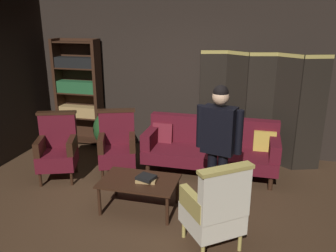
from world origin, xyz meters
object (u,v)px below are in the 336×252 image
object	(u,v)px
coffee_table	(139,183)
standing_figure	(219,140)
folding_screen	(259,107)
potted_plant	(110,131)
velvet_couch	(211,146)
armchair_wing_right	(58,148)
book_tan_leather	(146,180)
book_black_cloth	(146,177)
armchair_gilt_accent	(215,208)
armchair_wing_left	(117,145)
bookshelf	(79,90)

from	to	relation	value
coffee_table	standing_figure	distance (m)	1.20
folding_screen	potted_plant	world-z (taller)	folding_screen
folding_screen	velvet_couch	bearing A→B (deg)	-139.32
velvet_couch	standing_figure	distance (m)	1.40
folding_screen	armchair_wing_right	xyz separation A→B (m)	(-3.01, -1.42, -0.50)
velvet_couch	coffee_table	distance (m)	1.58
folding_screen	book_tan_leather	distance (m)	2.50
standing_figure	coffee_table	bearing A→B (deg)	-171.99
book_tan_leather	book_black_cloth	bearing A→B (deg)	-90.00
potted_plant	book_tan_leather	world-z (taller)	potted_plant
folding_screen	book_tan_leather	size ratio (longest dim) A/B	8.11
velvet_couch	armchair_gilt_accent	distance (m)	1.97
armchair_gilt_accent	potted_plant	size ratio (longest dim) A/B	1.20
armchair_wing_right	standing_figure	bearing A→B (deg)	-10.05
velvet_couch	armchair_wing_left	xyz separation A→B (m)	(-1.44, -0.44, 0.04)
folding_screen	velvet_couch	distance (m)	1.09
velvet_couch	armchair_wing_right	size ratio (longest dim) A/B	2.04
bookshelf	armchair_wing_right	world-z (taller)	bookshelf
folding_screen	potted_plant	size ratio (longest dim) A/B	2.40
bookshelf	armchair_wing_left	world-z (taller)	bookshelf
armchair_wing_right	armchair_gilt_accent	bearing A→B (deg)	-23.71
potted_plant	book_black_cloth	xyz separation A→B (m)	(1.18, -1.55, -0.02)
velvet_couch	coffee_table	bearing A→B (deg)	-118.35
folding_screen	velvet_couch	world-z (taller)	folding_screen
folding_screen	armchair_gilt_accent	size ratio (longest dim) A/B	2.00
potted_plant	book_tan_leather	bearing A→B (deg)	-52.67
velvet_couch	armchair_wing_left	bearing A→B (deg)	-162.85
bookshelf	book_tan_leather	distance (m)	3.03
coffee_table	book_black_cloth	world-z (taller)	book_black_cloth
velvet_couch	armchair_wing_left	world-z (taller)	armchair_wing_left
bookshelf	velvet_couch	bearing A→B (deg)	-15.32
folding_screen	potted_plant	bearing A→B (deg)	-169.61
coffee_table	armchair_gilt_accent	world-z (taller)	armchair_gilt_accent
bookshelf	book_black_cloth	world-z (taller)	bookshelf
armchair_gilt_accent	book_black_cloth	xyz separation A→B (m)	(-0.96, 0.55, -0.01)
armchair_wing_left	standing_figure	bearing A→B (deg)	-25.64
velvet_couch	book_tan_leather	xyz separation A→B (m)	(-0.65, -1.40, -0.01)
armchair_wing_right	armchair_wing_left	bearing A→B (deg)	22.82
velvet_couch	potted_plant	bearing A→B (deg)	175.33
book_tan_leather	velvet_couch	bearing A→B (deg)	65.11
velvet_couch	potted_plant	size ratio (longest dim) A/B	2.45
book_tan_leather	standing_figure	bearing A→B (deg)	9.38
coffee_table	book_black_cloth	bearing A→B (deg)	-4.22
armchair_wing_left	armchair_wing_right	bearing A→B (deg)	-157.18
velvet_couch	book_tan_leather	world-z (taller)	velvet_couch
book_black_cloth	potted_plant	bearing A→B (deg)	127.33
bookshelf	coffee_table	world-z (taller)	bookshelf
armchair_wing_left	book_tan_leather	world-z (taller)	armchair_wing_left
armchair_wing_left	coffee_table	bearing A→B (deg)	-53.94
bookshelf	coffee_table	size ratio (longest dim) A/B	2.05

